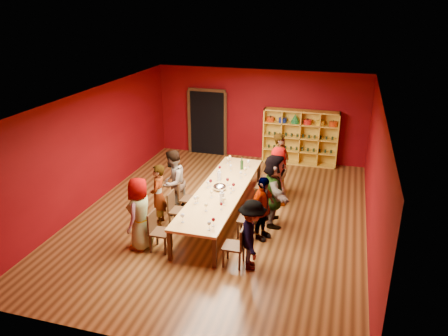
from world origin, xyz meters
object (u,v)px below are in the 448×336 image
(person_left_0, at_px, (140,214))
(person_right_0, at_px, (252,235))
(person_right_1, at_px, (262,208))
(person_right_4, at_px, (280,164))
(chair_person_right_2, at_px, (258,203))
(chair_person_right_0, at_px, (238,244))
(chair_person_left_2, at_px, (185,196))
(chair_person_right_1, at_px, (251,217))
(tasting_table, at_px, (222,191))
(chair_person_left_1, at_px, (175,208))
(shelving_unit, at_px, (300,135))
(person_left_2, at_px, (173,182))
(person_right_2, at_px, (274,190))
(person_left_1, at_px, (158,195))
(wine_bottle, at_px, (242,165))
(chair_person_right_3, at_px, (267,185))
(person_right_3, at_px, (278,176))
(chair_person_left_0, at_px, (157,229))
(chair_person_right_4, at_px, (271,176))

(person_left_0, relative_size, person_right_0, 1.09)
(person_right_1, height_order, person_right_4, person_right_4)
(chair_person_right_2, bearing_deg, chair_person_right_0, -90.00)
(chair_person_right_2, bearing_deg, chair_person_left_2, -175.97)
(person_right_0, relative_size, person_right_4, 0.85)
(chair_person_right_1, bearing_deg, tasting_table, 139.99)
(person_left_0, height_order, chair_person_left_1, person_left_0)
(shelving_unit, height_order, chair_person_right_1, shelving_unit)
(person_left_2, xyz_separation_m, chair_person_right_0, (2.14, -1.83, -0.34))
(person_right_0, xyz_separation_m, person_right_1, (-0.03, 1.19, 0.01))
(shelving_unit, xyz_separation_m, chair_person_left_1, (-2.31, -5.11, -0.49))
(shelving_unit, bearing_deg, chair_person_right_0, -94.44)
(chair_person_right_1, distance_m, person_right_2, 0.94)
(person_left_1, distance_m, chair_person_right_2, 2.40)
(person_right_0, relative_size, wine_bottle, 4.30)
(chair_person_left_1, height_order, chair_person_right_1, same)
(chair_person_right_0, xyz_separation_m, chair_person_right_3, (0.00, 3.10, 0.00))
(shelving_unit, relative_size, person_right_3, 1.52)
(person_left_2, height_order, chair_person_right_3, person_left_2)
(shelving_unit, xyz_separation_m, person_right_3, (-0.19, -3.17, -0.20))
(tasting_table, height_order, person_right_4, person_right_4)
(chair_person_right_1, bearing_deg, person_right_1, 0.00)
(chair_person_right_3, xyz_separation_m, person_right_4, (0.25, 0.61, 0.38))
(shelving_unit, height_order, person_left_0, shelving_unit)
(chair_person_left_0, height_order, chair_person_right_1, same)
(person_right_3, bearing_deg, person_left_2, 101.52)
(chair_person_right_3, height_order, person_right_3, person_right_3)
(wine_bottle, bearing_deg, shelving_unit, 66.84)
(chair_person_right_4, bearing_deg, person_left_2, -138.63)
(chair_person_right_4, height_order, person_right_4, person_right_4)
(person_left_1, distance_m, person_right_2, 2.75)
(person_left_0, distance_m, chair_person_left_2, 1.79)
(chair_person_left_2, distance_m, chair_person_right_1, 1.93)
(person_right_0, bearing_deg, person_right_1, -13.18)
(chair_person_left_1, distance_m, person_right_3, 2.88)
(chair_person_left_0, distance_m, chair_person_right_2, 2.60)
(person_right_0, bearing_deg, chair_person_left_1, 46.44)
(chair_person_left_1, xyz_separation_m, person_left_1, (-0.42, 0.00, 0.27))
(chair_person_left_2, xyz_separation_m, person_right_0, (2.11, -1.83, 0.25))
(person_left_1, bearing_deg, person_right_2, 94.71)
(chair_person_left_0, xyz_separation_m, person_right_0, (2.11, -0.10, 0.25))
(chair_person_right_1, bearing_deg, chair_person_left_0, -149.17)
(chair_person_right_0, relative_size, wine_bottle, 2.56)
(person_left_1, xyz_separation_m, person_right_1, (2.50, 0.03, -0.01))
(tasting_table, height_order, chair_person_right_3, chair_person_right_3)
(chair_person_right_3, bearing_deg, chair_person_left_0, -121.28)
(chair_person_left_2, height_order, chair_person_right_4, same)
(chair_person_right_0, relative_size, person_right_4, 0.51)
(person_right_0, bearing_deg, shelving_unit, -16.61)
(person_right_3, bearing_deg, chair_person_left_2, 105.00)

